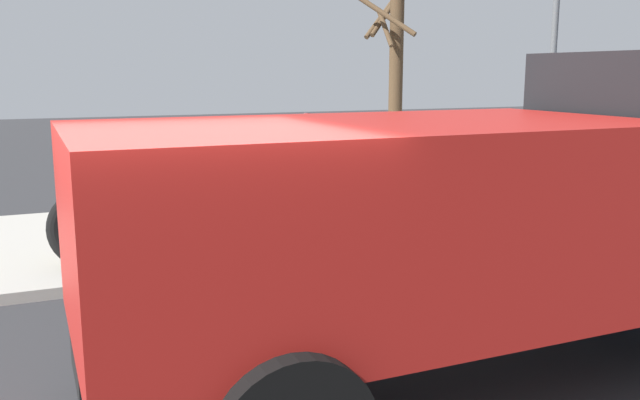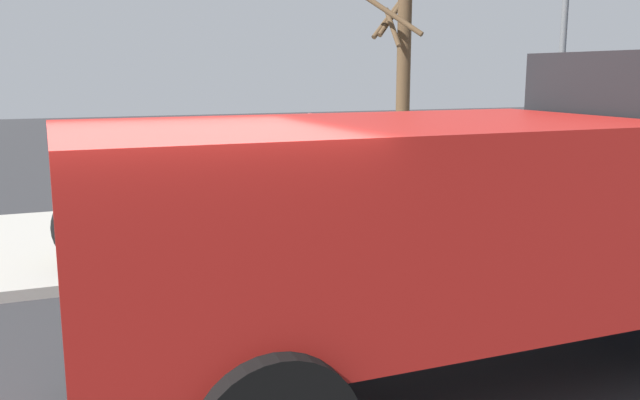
% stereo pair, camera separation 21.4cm
% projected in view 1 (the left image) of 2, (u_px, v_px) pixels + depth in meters
% --- Properties ---
extents(sidewalk_curb, '(36.00, 5.00, 0.15)m').
position_uv_depth(sidewalk_curb, '(99.00, 242.00, 11.03)').
color(sidewalk_curb, '#ADA89E').
rests_on(sidewalk_curb, ground).
extents(fire_hydrant, '(0.27, 0.61, 0.92)m').
position_uv_depth(fire_hydrant, '(103.00, 225.00, 9.70)').
color(fire_hydrant, yellow).
rests_on(fire_hydrant, sidewalk_curb).
extents(loose_tire, '(1.15, 0.64, 1.12)m').
position_uv_depth(loose_tire, '(88.00, 228.00, 9.23)').
color(loose_tire, black).
rests_on(loose_tire, sidewalk_curb).
extents(stop_sign, '(0.76, 0.08, 2.05)m').
position_uv_depth(stop_sign, '(307.00, 155.00, 10.17)').
color(stop_sign, gray).
rests_on(stop_sign, sidewalk_curb).
extents(dump_truck_red, '(7.01, 2.82, 3.00)m').
position_uv_depth(dump_truck_red, '(496.00, 205.00, 6.19)').
color(dump_truck_red, red).
rests_on(dump_truck_red, ground).
extents(bare_tree, '(1.63, 1.53, 4.68)m').
position_uv_depth(bare_tree, '(395.00, 82.00, 13.02)').
color(bare_tree, '#4C3823').
rests_on(bare_tree, sidewalk_curb).
extents(street_light_pole, '(0.12, 0.12, 5.44)m').
position_uv_depth(street_light_pole, '(552.00, 68.00, 12.45)').
color(street_light_pole, '#595B5E').
rests_on(street_light_pole, sidewalk_curb).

